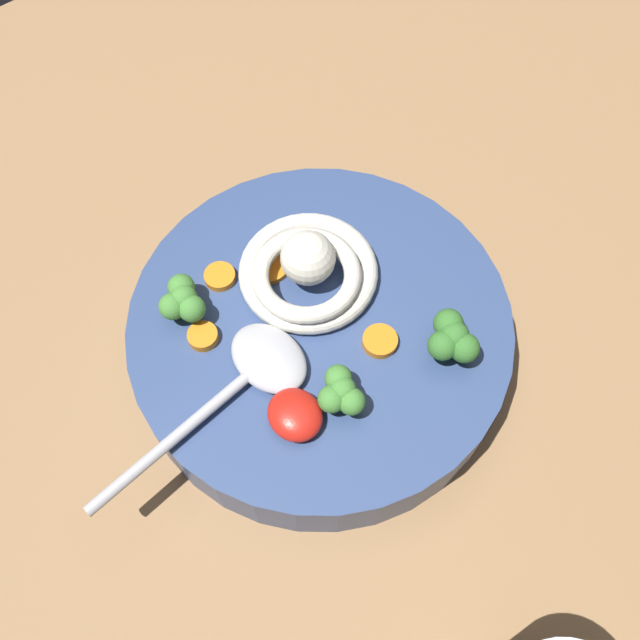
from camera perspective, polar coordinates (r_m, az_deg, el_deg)
name	(u,v)px	position (r cm, az deg, el deg)	size (l,w,h in cm)	color
table_slab	(328,340)	(57.13, 0.68, -1.66)	(101.67, 101.67, 3.43)	#936D47
soup_bowl	(320,335)	(52.48, 0.00, -1.25)	(27.73, 27.73, 5.09)	#334775
noodle_pile	(306,271)	(50.70, -1.15, 4.00)	(11.25, 11.03, 4.52)	silver
soup_spoon	(253,371)	(47.91, -5.41, -4.13)	(6.38, 17.44, 1.60)	#B7B7BC
chili_sauce_dollop	(295,415)	(46.48, -2.03, -7.67)	(3.90, 3.51, 1.75)	red
broccoli_floret_far	(341,392)	(46.04, 1.72, -5.88)	(3.62, 3.12, 2.86)	#7A9E60
broccoli_floret_beside_noodles	(183,300)	(49.85, -11.06, 1.58)	(3.77, 3.25, 2.98)	#7A9E60
broccoli_floret_near_spoon	(452,338)	(48.21, 10.66, -1.47)	(4.07, 3.50, 3.22)	#7A9E60
carrot_slice_extra_b	(270,267)	(52.36, -4.09, 4.28)	(2.72, 2.72, 0.47)	orange
carrot_slice_rear	(380,341)	(49.32, 4.87, -1.72)	(2.47, 2.47, 0.69)	orange
carrot_slice_beside_chili	(203,336)	(49.95, -9.46, -1.31)	(2.14, 2.14, 0.76)	orange
carrot_slice_center	(220,277)	(52.24, -8.11, 3.51)	(2.30, 2.30, 0.62)	orange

